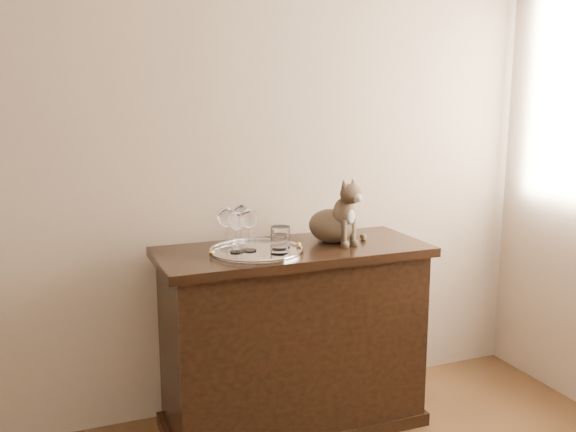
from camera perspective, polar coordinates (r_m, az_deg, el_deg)
name	(u,v)px	position (r m, az deg, el deg)	size (l,w,h in m)	color
wall_back	(139,132)	(2.89, -13.12, 7.26)	(4.00, 0.10, 2.70)	tan
sideboard	(293,339)	(2.95, 0.43, -10.84)	(1.20, 0.50, 0.85)	black
tray	(257,252)	(2.73, -2.81, -3.20)	(0.40, 0.40, 0.01)	silver
wine_glass_a	(226,228)	(2.75, -5.50, -1.10)	(0.07, 0.07, 0.19)	silver
wine_glass_b	(241,226)	(2.78, -4.19, -0.89)	(0.07, 0.07, 0.19)	silver
wine_glass_c	(236,232)	(2.70, -4.63, -1.40)	(0.07, 0.07, 0.18)	white
wine_glass_d	(249,229)	(2.72, -3.46, -1.21)	(0.07, 0.07, 0.19)	silver
tumbler_a	(279,244)	(2.67, -0.78, -2.53)	(0.07, 0.07, 0.08)	silver
tumbler_c	(280,237)	(2.77, -0.67, -1.90)	(0.08, 0.08, 0.09)	white
cat	(332,209)	(2.90, 3.94, 0.60)	(0.30, 0.28, 0.30)	brown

